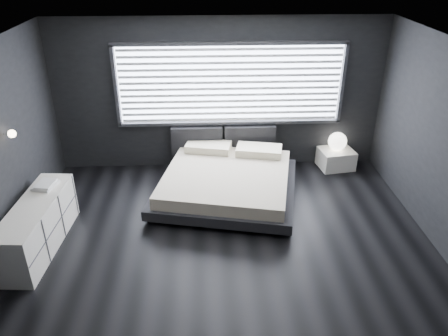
{
  "coord_description": "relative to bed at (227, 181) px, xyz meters",
  "views": [
    {
      "loc": [
        -0.27,
        -4.91,
        3.93
      ],
      "look_at": [
        0.0,
        0.85,
        0.9
      ],
      "focal_mm": 35.0,
      "sensor_mm": 36.0,
      "label": 1
    }
  ],
  "objects": [
    {
      "name": "room",
      "position": [
        -0.08,
        -1.57,
        1.12
      ],
      "size": [
        6.04,
        6.0,
        2.8
      ],
      "color": "black",
      "rests_on": "ground"
    },
    {
      "name": "window",
      "position": [
        0.12,
        1.13,
        1.33
      ],
      "size": [
        4.14,
        0.09,
        1.52
      ],
      "color": "white",
      "rests_on": "ground"
    },
    {
      "name": "headboard",
      "position": [
        -0.01,
        1.07,
        0.29
      ],
      "size": [
        1.96,
        0.16,
        0.52
      ],
      "color": "black",
      "rests_on": "ground"
    },
    {
      "name": "sconce_far",
      "position": [
        -2.97,
        -0.92,
        1.32
      ],
      "size": [
        0.18,
        0.11,
        0.11
      ],
      "color": "silver",
      "rests_on": "ground"
    },
    {
      "name": "bed",
      "position": [
        0.0,
        0.0,
        0.0
      ],
      "size": [
        2.7,
        2.62,
        0.59
      ],
      "color": "black",
      "rests_on": "ground"
    },
    {
      "name": "nightstand",
      "position": [
        2.15,
        0.93,
        -0.09
      ],
      "size": [
        0.7,
        0.61,
        0.36
      ],
      "primitive_type": "cube",
      "rotation": [
        0.0,
        0.0,
        0.15
      ],
      "color": "white",
      "rests_on": "ground"
    },
    {
      "name": "orb_lamp",
      "position": [
        2.15,
        0.95,
        0.26
      ],
      "size": [
        0.35,
        0.35,
        0.35
      ],
      "primitive_type": "sphere",
      "color": "white",
      "rests_on": "nightstand"
    },
    {
      "name": "dresser",
      "position": [
        -2.73,
        -1.31,
        0.08
      ],
      "size": [
        0.63,
        1.81,
        0.71
      ],
      "color": "white",
      "rests_on": "ground"
    },
    {
      "name": "book_stack",
      "position": [
        -2.7,
        -0.83,
        0.47
      ],
      "size": [
        0.35,
        0.41,
        0.07
      ],
      "color": "white",
      "rests_on": "dresser"
    }
  ]
}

